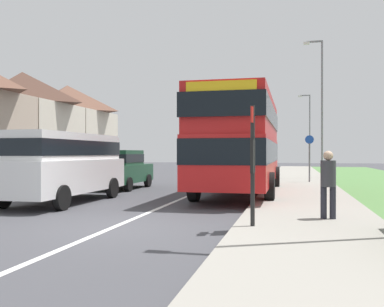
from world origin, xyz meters
The scene contains 12 objects.
ground_plane centered at (0.00, 0.00, 0.00)m, with size 120.00×120.00×0.00m, color #424247.
lane_marking_centre centered at (0.00, 8.00, 0.00)m, with size 0.14×60.00×0.01m, color silver.
pavement_near_side centered at (4.20, 6.00, 0.06)m, with size 3.20×68.00×0.12m, color gray.
double_decker_bus centered at (1.84, 7.89, 2.14)m, with size 2.80×9.61×3.70m.
parked_van_white centered at (-3.46, 3.88, 1.33)m, with size 2.11×5.60×2.24m.
parked_car_dark_green centered at (-3.71, 9.26, 0.94)m, with size 1.90×4.00×1.73m.
pedestrian_at_stop centered at (4.59, 1.48, 0.98)m, with size 0.34×0.34×1.67m.
bus_stop_sign centered at (3.00, 0.13, 1.54)m, with size 0.09×0.52×2.60m.
cycle_route_sign centered at (4.67, 14.15, 1.43)m, with size 0.44×0.08×2.52m.
street_lamp_near centered at (5.36, -0.56, 4.31)m, with size 1.14×0.20×7.52m.
street_lamp_mid centered at (5.45, 18.03, 4.73)m, with size 1.14×0.20×8.35m.
street_lamp_far centered at (5.32, 33.26, 4.09)m, with size 1.14×0.20×7.09m.
Camera 1 is at (3.79, -8.74, 1.63)m, focal length 40.18 mm.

